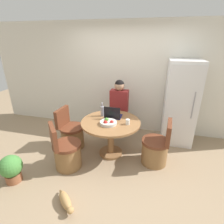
{
  "coord_description": "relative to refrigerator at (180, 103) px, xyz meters",
  "views": [
    {
      "loc": [
        0.75,
        -2.57,
        2.2
      ],
      "look_at": [
        -0.02,
        0.44,
        0.89
      ],
      "focal_mm": 28.0,
      "sensor_mm": 36.0,
      "label": 1
    }
  ],
  "objects": [
    {
      "name": "cat",
      "position": [
        -1.63,
        -2.22,
        -0.83
      ],
      "size": [
        0.39,
        0.37,
        0.15
      ],
      "rotation": [
        0.0,
        0.0,
        5.53
      ],
      "color": "tan",
      "rests_on": "ground_plane"
    },
    {
      "name": "potted_plant",
      "position": [
        -2.69,
        -2.01,
        -0.65
      ],
      "size": [
        0.36,
        0.36,
        0.48
      ],
      "color": "#935638",
      "rests_on": "ground_plane"
    },
    {
      "name": "dining_table",
      "position": [
        -1.32,
        -0.88,
        -0.34
      ],
      "size": [
        1.14,
        1.14,
        0.74
      ],
      "color": "olive",
      "rests_on": "ground_plane"
    },
    {
      "name": "chair_near_left_corner",
      "position": [
        -1.99,
        -1.46,
        -0.62
      ],
      "size": [
        0.58,
        0.58,
        0.88
      ],
      "rotation": [
        0.0,
        0.0,
        2.28
      ],
      "color": "olive",
      "rests_on": "ground_plane"
    },
    {
      "name": "chair_right_side",
      "position": [
        -0.43,
        -0.94,
        -0.62
      ],
      "size": [
        0.5,
        0.5,
        0.88
      ],
      "rotation": [
        0.0,
        0.0,
        -1.64
      ],
      "color": "olive",
      "rests_on": "ground_plane"
    },
    {
      "name": "fruit_bowl",
      "position": [
        -1.33,
        -1.01,
        -0.13
      ],
      "size": [
        0.31,
        0.31,
        0.1
      ],
      "color": "beige",
      "rests_on": "dining_table"
    },
    {
      "name": "bottle",
      "position": [
        -1.55,
        -0.68,
        -0.06
      ],
      "size": [
        0.07,
        0.07,
        0.29
      ],
      "color": "#9999A3",
      "rests_on": "dining_table"
    },
    {
      "name": "ground_plane",
      "position": [
        -1.3,
        -1.22,
        -0.91
      ],
      "size": [
        12.0,
        12.0,
        0.0
      ],
      "primitive_type": "plane",
      "color": "#9E8466"
    },
    {
      "name": "person_seated",
      "position": [
        -1.32,
        -0.09,
        -0.14
      ],
      "size": [
        0.4,
        0.37,
        1.38
      ],
      "rotation": [
        0.0,
        0.0,
        3.14
      ],
      "color": "#2D2D38",
      "rests_on": "ground_plane"
    },
    {
      "name": "chair_left_side",
      "position": [
        -2.2,
        -0.83,
        -0.62
      ],
      "size": [
        0.5,
        0.5,
        0.88
      ],
      "rotation": [
        0.0,
        0.0,
        1.52
      ],
      "color": "olive",
      "rests_on": "ground_plane"
    },
    {
      "name": "wall_back",
      "position": [
        -1.3,
        0.37,
        0.39
      ],
      "size": [
        7.0,
        0.06,
        2.6
      ],
      "color": "silver",
      "rests_on": "ground_plane"
    },
    {
      "name": "coffee_cup",
      "position": [
        -0.98,
        -0.93,
        -0.12
      ],
      "size": [
        0.07,
        0.07,
        0.1
      ],
      "color": "white",
      "rests_on": "dining_table"
    },
    {
      "name": "refrigerator",
      "position": [
        0.0,
        0.0,
        0.0
      ],
      "size": [
        0.65,
        0.66,
        1.82
      ],
      "color": "white",
      "rests_on": "ground_plane"
    },
    {
      "name": "laptop",
      "position": [
        -1.32,
        -0.7,
        -0.12
      ],
      "size": [
        0.32,
        0.26,
        0.25
      ],
      "rotation": [
        0.0,
        0.0,
        3.14
      ],
      "color": "#141947",
      "rests_on": "dining_table"
    }
  ]
}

